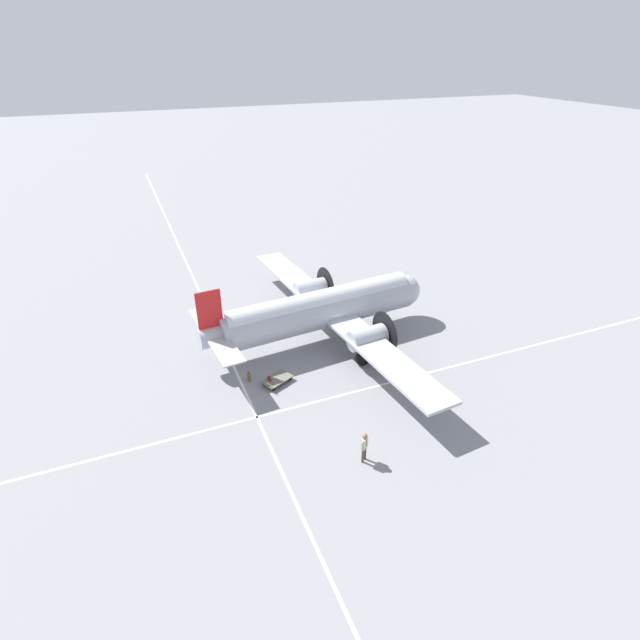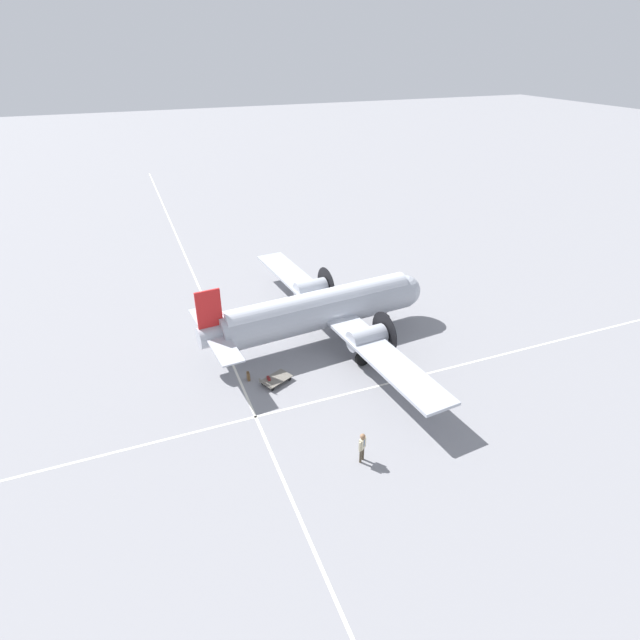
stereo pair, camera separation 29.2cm
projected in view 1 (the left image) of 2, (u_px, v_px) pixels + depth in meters
ground_plane at (320, 340)px, 36.94m from camera, size 300.00×300.00×0.00m
apron_line_eastwest at (230, 359)px, 34.69m from camera, size 120.00×0.16×0.01m
apron_line_northsouth at (360, 390)px, 31.56m from camera, size 0.16×120.00×0.01m
airliner_main at (325, 308)px, 35.88m from camera, size 25.04×17.43×5.78m
crew_foreground at (364, 444)px, 25.75m from camera, size 0.40×0.53×1.83m
suitcase_near_door at (269, 381)px, 32.06m from camera, size 0.40×0.16×0.52m
suitcase_upright_spare at (249, 377)px, 32.37m from camera, size 0.36×0.16×0.61m
baggage_cart at (277, 379)px, 32.13m from camera, size 1.89×2.25×0.56m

